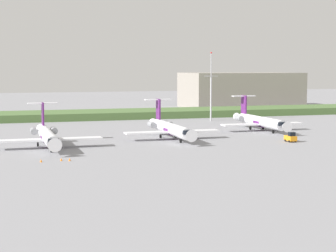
{
  "coord_description": "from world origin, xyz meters",
  "views": [
    {
      "loc": [
        -40.35,
        -119.21,
        17.1
      ],
      "look_at": [
        0.0,
        13.59,
        3.0
      ],
      "focal_mm": 62.19,
      "sensor_mm": 36.0,
      "label": 1
    }
  ],
  "objects_px": {
    "safety_cone_rear_marker": "(70,159)",
    "safety_cone_front_marker": "(41,161)",
    "regional_jet_second": "(170,128)",
    "regional_jet_nearest": "(47,135)",
    "baggage_tug": "(291,138)",
    "safety_cone_mid_marker": "(61,159)",
    "antenna_mast": "(211,92)",
    "regional_jet_third": "(260,121)"
  },
  "relations": [
    {
      "from": "regional_jet_third",
      "to": "regional_jet_nearest",
      "type": "bearing_deg",
      "value": -163.33
    },
    {
      "from": "regional_jet_second",
      "to": "regional_jet_third",
      "type": "distance_m",
      "value": 30.81
    },
    {
      "from": "regional_jet_nearest",
      "to": "baggage_tug",
      "type": "height_order",
      "value": "regional_jet_nearest"
    },
    {
      "from": "regional_jet_nearest",
      "to": "regional_jet_third",
      "type": "relative_size",
      "value": 1.0
    },
    {
      "from": "regional_jet_third",
      "to": "safety_cone_mid_marker",
      "type": "xyz_separation_m",
      "value": [
        -57.62,
        -36.81,
        -2.26
      ]
    },
    {
      "from": "antenna_mast",
      "to": "safety_cone_rear_marker",
      "type": "distance_m",
      "value": 86.09
    },
    {
      "from": "regional_jet_nearest",
      "to": "safety_cone_mid_marker",
      "type": "height_order",
      "value": "regional_jet_nearest"
    },
    {
      "from": "safety_cone_mid_marker",
      "to": "safety_cone_rear_marker",
      "type": "distance_m",
      "value": 1.53
    },
    {
      "from": "regional_jet_nearest",
      "to": "regional_jet_second",
      "type": "distance_m",
      "value": 30.22
    },
    {
      "from": "regional_jet_third",
      "to": "safety_cone_front_marker",
      "type": "height_order",
      "value": "regional_jet_third"
    },
    {
      "from": "regional_jet_third",
      "to": "safety_cone_front_marker",
      "type": "distance_m",
      "value": 71.69
    },
    {
      "from": "regional_jet_second",
      "to": "antenna_mast",
      "type": "height_order",
      "value": "antenna_mast"
    },
    {
      "from": "baggage_tug",
      "to": "regional_jet_second",
      "type": "bearing_deg",
      "value": 151.14
    },
    {
      "from": "antenna_mast",
      "to": "regional_jet_nearest",
      "type": "bearing_deg",
      "value": -139.7
    },
    {
      "from": "regional_jet_nearest",
      "to": "antenna_mast",
      "type": "distance_m",
      "value": 73.17
    },
    {
      "from": "safety_cone_mid_marker",
      "to": "regional_jet_second",
      "type": "bearing_deg",
      "value": 41.86
    },
    {
      "from": "regional_jet_second",
      "to": "safety_cone_rear_marker",
      "type": "xyz_separation_m",
      "value": [
        -27.37,
        -26.27,
        -2.26
      ]
    },
    {
      "from": "safety_cone_front_marker",
      "to": "regional_jet_second",
      "type": "bearing_deg",
      "value": 38.85
    },
    {
      "from": "safety_cone_rear_marker",
      "to": "regional_jet_second",
      "type": "bearing_deg",
      "value": 43.83
    },
    {
      "from": "regional_jet_nearest",
      "to": "safety_cone_front_marker",
      "type": "distance_m",
      "value": 20.04
    },
    {
      "from": "safety_cone_front_marker",
      "to": "baggage_tug",
      "type": "bearing_deg",
      "value": 12.36
    },
    {
      "from": "baggage_tug",
      "to": "safety_cone_front_marker",
      "type": "relative_size",
      "value": 5.82
    },
    {
      "from": "safety_cone_rear_marker",
      "to": "safety_cone_front_marker",
      "type": "bearing_deg",
      "value": 178.89
    },
    {
      "from": "regional_jet_nearest",
      "to": "safety_cone_mid_marker",
      "type": "relative_size",
      "value": 56.36
    },
    {
      "from": "safety_cone_front_marker",
      "to": "safety_cone_mid_marker",
      "type": "distance_m",
      "value": 3.67
    },
    {
      "from": "baggage_tug",
      "to": "safety_cone_rear_marker",
      "type": "bearing_deg",
      "value": -166.36
    },
    {
      "from": "regional_jet_nearest",
      "to": "baggage_tug",
      "type": "bearing_deg",
      "value": -7.51
    },
    {
      "from": "safety_cone_front_marker",
      "to": "regional_jet_nearest",
      "type": "bearing_deg",
      "value": 81.41
    },
    {
      "from": "regional_jet_second",
      "to": "regional_jet_third",
      "type": "height_order",
      "value": "same"
    },
    {
      "from": "baggage_tug",
      "to": "safety_cone_mid_marker",
      "type": "height_order",
      "value": "baggage_tug"
    },
    {
      "from": "baggage_tug",
      "to": "safety_cone_rear_marker",
      "type": "relative_size",
      "value": 5.82
    },
    {
      "from": "regional_jet_nearest",
      "to": "safety_cone_front_marker",
      "type": "bearing_deg",
      "value": -98.59
    },
    {
      "from": "regional_jet_nearest",
      "to": "safety_cone_rear_marker",
      "type": "distance_m",
      "value": 20.03
    },
    {
      "from": "regional_jet_nearest",
      "to": "safety_cone_front_marker",
      "type": "height_order",
      "value": "regional_jet_nearest"
    },
    {
      "from": "safety_cone_front_marker",
      "to": "safety_cone_rear_marker",
      "type": "xyz_separation_m",
      "value": [
        5.12,
        -0.1,
        0.0
      ]
    },
    {
      "from": "regional_jet_nearest",
      "to": "regional_jet_second",
      "type": "xyz_separation_m",
      "value": [
        29.52,
        6.48,
        0.0
      ]
    },
    {
      "from": "regional_jet_second",
      "to": "safety_cone_front_marker",
      "type": "bearing_deg",
      "value": -141.15
    },
    {
      "from": "antenna_mast",
      "to": "baggage_tug",
      "type": "bearing_deg",
      "value": -91.4
    },
    {
      "from": "antenna_mast",
      "to": "safety_cone_rear_marker",
      "type": "xyz_separation_m",
      "value": [
        -53.43,
        -66.93,
        -8.8
      ]
    },
    {
      "from": "regional_jet_nearest",
      "to": "safety_cone_rear_marker",
      "type": "xyz_separation_m",
      "value": [
        2.15,
        -19.79,
        -2.26
      ]
    },
    {
      "from": "safety_cone_rear_marker",
      "to": "regional_jet_third",
      "type": "bearing_deg",
      "value": 33.56
    },
    {
      "from": "regional_jet_second",
      "to": "regional_jet_nearest",
      "type": "bearing_deg",
      "value": -167.62
    }
  ]
}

